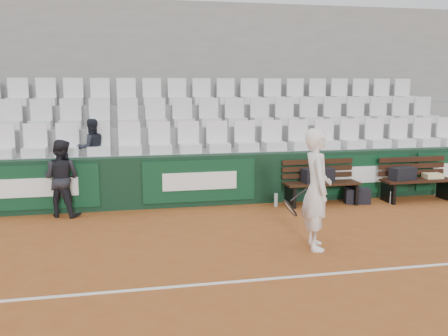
# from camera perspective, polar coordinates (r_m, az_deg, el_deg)

# --- Properties ---
(ground) EXTENTS (80.00, 80.00, 0.00)m
(ground) POSITION_cam_1_polar(r_m,az_deg,el_deg) (6.30, 4.84, -12.57)
(ground) COLOR #A05324
(ground) RESTS_ON ground
(court_baseline) EXTENTS (18.00, 0.06, 0.01)m
(court_baseline) POSITION_cam_1_polar(r_m,az_deg,el_deg) (6.30, 4.85, -12.54)
(court_baseline) COLOR white
(court_baseline) RESTS_ON ground
(back_barrier) EXTENTS (18.00, 0.34, 1.00)m
(back_barrier) POSITION_cam_1_polar(r_m,az_deg,el_deg) (9.92, -1.41, -1.35)
(back_barrier) COLOR #10311D
(back_barrier) RESTS_ON ground
(grandstand_tier_front) EXTENTS (18.00, 0.95, 1.00)m
(grandstand_tier_front) POSITION_cam_1_polar(r_m,az_deg,el_deg) (10.52, -2.42, -0.73)
(grandstand_tier_front) COLOR gray
(grandstand_tier_front) RESTS_ON ground
(grandstand_tier_mid) EXTENTS (18.00, 0.95, 1.45)m
(grandstand_tier_mid) POSITION_cam_1_polar(r_m,az_deg,el_deg) (11.41, -3.22, 1.21)
(grandstand_tier_mid) COLOR gray
(grandstand_tier_mid) RESTS_ON ground
(grandstand_tier_back) EXTENTS (18.00, 0.95, 1.90)m
(grandstand_tier_back) POSITION_cam_1_polar(r_m,az_deg,el_deg) (12.31, -3.91, 2.86)
(grandstand_tier_back) COLOR gray
(grandstand_tier_back) RESTS_ON ground
(grandstand_rear_wall) EXTENTS (18.00, 0.30, 4.40)m
(grandstand_rear_wall) POSITION_cam_1_polar(r_m,az_deg,el_deg) (12.85, -4.38, 8.72)
(grandstand_rear_wall) COLOR gray
(grandstand_rear_wall) RESTS_ON ground
(seat_row_front) EXTENTS (11.90, 0.44, 0.63)m
(seat_row_front) POSITION_cam_1_polar(r_m,az_deg,el_deg) (10.23, -2.28, 3.59)
(seat_row_front) COLOR white
(seat_row_front) RESTS_ON grandstand_tier_front
(seat_row_mid) EXTENTS (11.90, 0.44, 0.63)m
(seat_row_mid) POSITION_cam_1_polar(r_m,az_deg,el_deg) (11.13, -3.13, 6.38)
(seat_row_mid) COLOR silver
(seat_row_mid) RESTS_ON grandstand_tier_mid
(seat_row_back) EXTENTS (11.90, 0.44, 0.63)m
(seat_row_back) POSITION_cam_1_polar(r_m,az_deg,el_deg) (12.06, -3.86, 8.75)
(seat_row_back) COLOR silver
(seat_row_back) RESTS_ON grandstand_tier_back
(bench_left) EXTENTS (1.50, 0.56, 0.45)m
(bench_left) POSITION_cam_1_polar(r_m,az_deg,el_deg) (10.15, 11.08, -2.86)
(bench_left) COLOR black
(bench_left) RESTS_ON ground
(bench_right) EXTENTS (1.50, 0.56, 0.45)m
(bench_right) POSITION_cam_1_polar(r_m,az_deg,el_deg) (11.02, 21.18, -2.36)
(bench_right) COLOR black
(bench_right) RESTS_ON ground
(sports_bag_left) EXTENTS (0.67, 0.36, 0.27)m
(sports_bag_left) POSITION_cam_1_polar(r_m,az_deg,el_deg) (10.10, 10.69, -0.82)
(sports_bag_left) COLOR black
(sports_bag_left) RESTS_ON bench_left
(sports_bag_right) EXTENTS (0.59, 0.38, 0.25)m
(sports_bag_right) POSITION_cam_1_polar(r_m,az_deg,el_deg) (10.82, 19.76, -0.60)
(sports_bag_right) COLOR black
(sports_bag_right) RESTS_ON bench_right
(towel) EXTENTS (0.37, 0.27, 0.10)m
(towel) POSITION_cam_1_polar(r_m,az_deg,el_deg) (11.22, 22.74, -0.82)
(towel) COLOR beige
(towel) RESTS_ON bench_right
(sports_bag_ground) EXTENTS (0.55, 0.40, 0.30)m
(sports_bag_ground) POSITION_cam_1_polar(r_m,az_deg,el_deg) (10.45, 14.95, -3.08)
(sports_bag_ground) COLOR black
(sports_bag_ground) RESTS_ON ground
(water_bottle_near) EXTENTS (0.07, 0.07, 0.26)m
(water_bottle_near) POSITION_cam_1_polar(r_m,az_deg,el_deg) (9.87, 5.96, -3.64)
(water_bottle_near) COLOR #B2C3C9
(water_bottle_near) RESTS_ON ground
(water_bottle_far) EXTENTS (0.07, 0.07, 0.25)m
(water_bottle_far) POSITION_cam_1_polar(r_m,az_deg,el_deg) (10.59, 18.62, -3.22)
(water_bottle_far) COLOR silver
(water_bottle_far) RESTS_ON ground
(tennis_player) EXTENTS (0.76, 0.71, 1.76)m
(tennis_player) POSITION_cam_1_polar(r_m,az_deg,el_deg) (7.31, 10.53, -2.40)
(tennis_player) COLOR white
(tennis_player) RESTS_ON ground
(ball_kid) EXTENTS (0.84, 0.76, 1.40)m
(ball_kid) POSITION_cam_1_polar(r_m,az_deg,el_deg) (9.46, -18.09, -1.11)
(ball_kid) COLOR black
(ball_kid) RESTS_ON ground
(spectator_c) EXTENTS (0.67, 0.59, 1.16)m
(spectator_c) POSITION_cam_1_polar(r_m,az_deg,el_deg) (10.13, -15.00, 4.73)
(spectator_c) COLOR black
(spectator_c) RESTS_ON grandstand_tier_front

